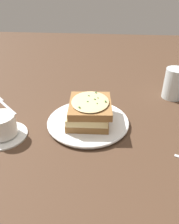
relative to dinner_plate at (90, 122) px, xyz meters
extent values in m
plane|color=#473021|center=(-0.03, 0.00, -0.01)|extent=(2.40, 2.40, 0.00)
cylinder|color=white|center=(0.00, 0.00, 0.00)|extent=(0.22, 0.22, 0.01)
torus|color=white|center=(0.00, 0.00, 0.00)|extent=(0.24, 0.24, 0.01)
cube|color=olive|center=(0.00, 0.00, 0.02)|extent=(0.14, 0.12, 0.02)
cube|color=#EFDB93|center=(0.00, 0.00, 0.03)|extent=(0.14, 0.12, 0.02)
cube|color=olive|center=(0.00, 0.00, 0.05)|extent=(0.14, 0.12, 0.02)
ellipsoid|color=beige|center=(0.00, 0.00, 0.07)|extent=(0.13, 0.11, 0.01)
cube|color=#2D6028|center=(-0.02, -0.02, 0.07)|extent=(0.00, 0.00, 0.00)
cube|color=#2D6028|center=(0.00, -0.01, 0.07)|extent=(0.01, 0.01, 0.00)
cube|color=#2D6028|center=(-0.04, 0.02, 0.07)|extent=(0.01, 0.01, 0.00)
cube|color=#2D6028|center=(-0.01, 0.01, 0.07)|extent=(0.00, 0.01, 0.00)
cube|color=#2D6028|center=(0.00, -0.04, 0.07)|extent=(0.01, 0.01, 0.00)
cube|color=#2D6028|center=(0.01, -0.02, 0.07)|extent=(0.00, 0.00, 0.00)
cube|color=#2D6028|center=(0.02, 0.00, 0.07)|extent=(0.00, 0.01, 0.00)
cube|color=#2D6028|center=(0.05, -0.01, 0.07)|extent=(0.01, 0.01, 0.00)
cylinder|color=white|center=(-0.08, 0.22, 0.00)|extent=(0.13, 0.13, 0.01)
cylinder|color=white|center=(-0.08, 0.22, 0.03)|extent=(0.08, 0.08, 0.05)
cylinder|color=silver|center=(0.19, -0.27, 0.04)|extent=(0.07, 0.07, 0.10)
cube|color=silver|center=(0.07, 0.27, -0.01)|extent=(0.08, 0.09, 0.00)
camera|label=1|loc=(-0.52, -0.05, 0.36)|focal=35.00mm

